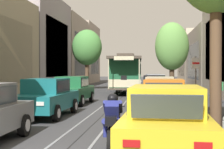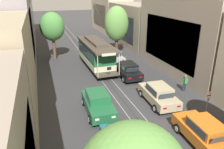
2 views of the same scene
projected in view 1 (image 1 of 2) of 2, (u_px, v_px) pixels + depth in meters
The scene contains 17 objects.
ground_plane at pixel (126, 93), 28.27m from camera, with size 160.00×160.00×0.00m, color #38383A.
trolley_track_rails at pixel (128, 91), 31.78m from camera, with size 1.14×63.28×0.01m.
building_facade_left at pixel (39, 49), 34.59m from camera, with size 5.76×54.98×9.28m.
parked_car_teal_second_left at pixel (46, 97), 14.14m from camera, with size 2.08×4.40×1.58m.
parked_car_green_mid_left at pixel (72, 90), 19.38m from camera, with size 2.09×4.40×1.58m.
parked_car_yellow_near_right at pixel (166, 121), 7.41m from camera, with size 2.13×4.42×1.58m.
parked_car_orange_second_right at pixel (164, 99), 13.30m from camera, with size 2.15×4.42×1.58m.
parked_car_beige_mid_right at pixel (160, 91), 18.64m from camera, with size 2.14×4.42×1.58m.
parked_car_black_fourth_right at pixel (155, 86), 24.69m from camera, with size 2.12×4.41×1.58m.
parked_car_silver_fifth_right at pixel (156, 83), 30.17m from camera, with size 2.06×4.39×1.58m.
parked_car_grey_sixth_right at pixel (154, 81), 35.60m from camera, with size 2.12×4.41×1.58m.
street_tree_kerb_left_second at pixel (87, 48), 34.41m from camera, with size 3.06×2.62×6.10m.
street_tree_kerb_right_second at pixel (172, 47), 33.18m from camera, with size 3.30×2.83×6.68m.
cable_car_trolley at pixel (126, 74), 29.22m from camera, with size 2.82×9.17×3.28m.
motorcycle_with_rider at pixel (113, 124), 7.99m from camera, with size 0.56×1.99×1.37m.
pedestrian_on_left_pavement at pixel (218, 89), 19.58m from camera, with size 0.55×0.38×1.55m.
street_sign_post at pixel (196, 78), 14.74m from camera, with size 0.36×0.07×2.54m.
Camera 1 is at (2.00, -6.09, 1.92)m, focal length 54.22 mm.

